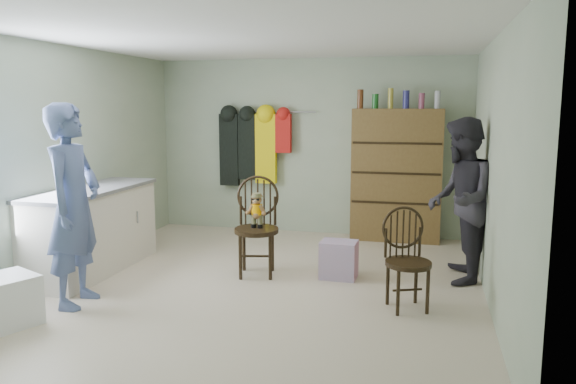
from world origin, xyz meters
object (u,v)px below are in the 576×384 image
(counter, at_px, (93,230))
(chair_front, at_px, (257,220))
(chair_far, at_px, (406,255))
(dresser, at_px, (396,175))

(counter, relative_size, chair_front, 1.72)
(chair_front, bearing_deg, chair_far, -34.12)
(chair_far, height_order, dresser, dresser)
(chair_front, xyz_separation_m, chair_far, (1.63, -0.67, -0.11))
(chair_front, height_order, dresser, dresser)
(counter, height_order, chair_front, chair_front)
(counter, height_order, chair_far, counter)
(counter, relative_size, dresser, 0.90)
(counter, xyz_separation_m, dresser, (3.20, 2.30, 0.44))
(dresser, bearing_deg, counter, -144.31)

